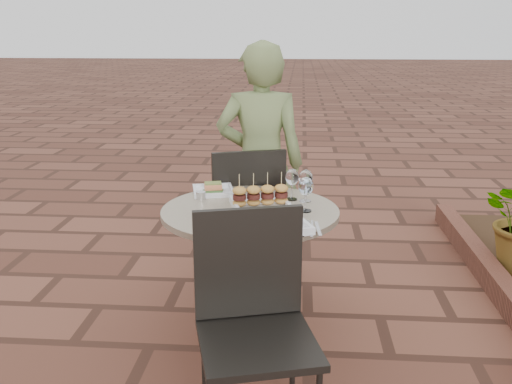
# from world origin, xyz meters

# --- Properties ---
(ground) EXTENTS (60.00, 60.00, 0.00)m
(ground) POSITION_xyz_m (0.00, 0.00, 0.00)
(ground) COLOR brown
(ground) RESTS_ON ground
(cafe_table) EXTENTS (0.90, 0.90, 0.73)m
(cafe_table) POSITION_xyz_m (0.10, -0.28, 0.48)
(cafe_table) COLOR gray
(cafe_table) RESTS_ON ground
(chair_far) EXTENTS (0.55, 0.55, 0.93)m
(chair_far) POSITION_xyz_m (0.03, 0.29, 0.55)
(chair_far) COLOR black
(chair_far) RESTS_ON ground
(chair_near) EXTENTS (0.54, 0.54, 0.93)m
(chair_near) POSITION_xyz_m (0.18, -1.00, 0.55)
(chair_near) COLOR black
(chair_near) RESTS_ON ground
(diner) EXTENTS (0.58, 0.40, 1.55)m
(diner) POSITION_xyz_m (0.10, 0.53, 0.77)
(diner) COLOR #5D6C3B
(diner) RESTS_ON ground
(plate_salmon) EXTENTS (0.26, 0.26, 0.06)m
(plate_salmon) POSITION_xyz_m (-0.13, -0.00, 0.75)
(plate_salmon) COLOR white
(plate_salmon) RESTS_ON cafe_table
(plate_sliders) EXTENTS (0.35, 0.35, 0.18)m
(plate_sliders) POSITION_xyz_m (0.15, -0.25, 0.77)
(plate_sliders) COLOR white
(plate_sliders) RESTS_ON cafe_table
(plate_tuna) EXTENTS (0.37, 0.37, 0.03)m
(plate_tuna) POSITION_xyz_m (0.24, -0.56, 0.75)
(plate_tuna) COLOR white
(plate_tuna) RESTS_ON cafe_table
(wine_glass_right) EXTENTS (0.07, 0.07, 0.18)m
(wine_glass_right) POSITION_xyz_m (0.38, -0.29, 0.85)
(wine_glass_right) COLOR white
(wine_glass_right) RESTS_ON cafe_table
(wine_glass_mid) EXTENTS (0.07, 0.07, 0.17)m
(wine_glass_mid) POSITION_xyz_m (0.31, -0.10, 0.85)
(wine_glass_mid) COLOR white
(wine_glass_mid) RESTS_ON cafe_table
(wine_glass_far) EXTENTS (0.07, 0.07, 0.17)m
(wine_glass_far) POSITION_xyz_m (0.38, -0.12, 0.85)
(wine_glass_far) COLOR white
(wine_glass_far) RESTS_ON cafe_table
(steel_ramekin) EXTENTS (0.06, 0.06, 0.04)m
(steel_ramekin) POSITION_xyz_m (-0.17, -0.12, 0.75)
(steel_ramekin) COLOR silver
(steel_ramekin) RESTS_ON cafe_table
(cutlery_set) EXTENTS (0.10, 0.23, 0.00)m
(cutlery_set) POSITION_xyz_m (0.41, -0.56, 0.73)
(cutlery_set) COLOR silver
(cutlery_set) RESTS_ON cafe_table
(planter_curb) EXTENTS (0.12, 3.00, 0.15)m
(planter_curb) POSITION_xyz_m (1.60, 0.30, 0.07)
(planter_curb) COLOR brown
(planter_curb) RESTS_ON ground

